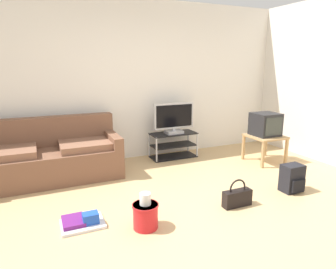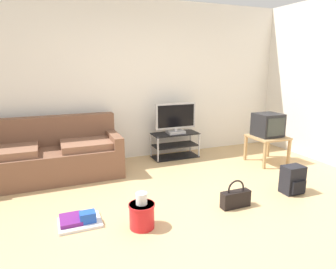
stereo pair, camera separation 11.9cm
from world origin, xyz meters
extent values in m
cube|color=tan|center=(0.00, 0.00, -0.01)|extent=(9.00, 9.80, 0.02)
cube|color=silver|center=(0.00, 2.45, 1.35)|extent=(9.00, 0.10, 2.70)
cube|color=brown|center=(-1.29, 1.87, 0.21)|extent=(1.99, 0.84, 0.43)
cube|color=brown|center=(-1.29, 2.19, 0.65)|extent=(1.99, 0.20, 0.44)
cube|color=brown|center=(-0.36, 1.87, 0.52)|extent=(0.14, 0.84, 0.18)
cube|color=brown|center=(-1.84, 1.81, 0.48)|extent=(0.80, 0.59, 0.10)
cube|color=brown|center=(-0.74, 1.81, 0.48)|extent=(0.80, 0.59, 0.10)
cube|color=black|center=(0.79, 2.11, 0.44)|extent=(0.82, 0.38, 0.02)
cube|color=black|center=(0.79, 2.11, 0.22)|extent=(0.78, 0.36, 0.02)
cube|color=black|center=(0.79, 2.11, 0.01)|extent=(0.82, 0.38, 0.02)
cylinder|color=#B7B7BC|center=(0.40, 1.94, 0.22)|extent=(0.03, 0.03, 0.44)
cylinder|color=#B7B7BC|center=(1.18, 1.94, 0.22)|extent=(0.03, 0.03, 0.44)
cylinder|color=#B7B7BC|center=(0.40, 2.29, 0.22)|extent=(0.03, 0.03, 0.44)
cylinder|color=#B7B7BC|center=(1.18, 2.29, 0.22)|extent=(0.03, 0.03, 0.44)
cube|color=#B2B2B7|center=(0.79, 2.09, 0.47)|extent=(0.30, 0.22, 0.05)
cube|color=#B2B2B7|center=(0.79, 2.09, 0.51)|extent=(0.05, 0.04, 0.04)
cube|color=#B2B2B7|center=(0.79, 2.09, 0.76)|extent=(0.74, 0.04, 0.45)
cube|color=black|center=(0.79, 2.07, 0.76)|extent=(0.68, 0.01, 0.39)
cube|color=tan|center=(2.11, 1.25, 0.44)|extent=(0.56, 0.56, 0.03)
cube|color=tan|center=(1.86, 1.00, 0.21)|extent=(0.04, 0.04, 0.43)
cube|color=tan|center=(2.36, 1.00, 0.21)|extent=(0.04, 0.04, 0.43)
cube|color=tan|center=(1.86, 1.50, 0.21)|extent=(0.04, 0.04, 0.43)
cube|color=tan|center=(2.36, 1.50, 0.21)|extent=(0.04, 0.04, 0.43)
cube|color=#232326|center=(2.11, 1.27, 0.65)|extent=(0.42, 0.39, 0.38)
cube|color=#333833|center=(2.11, 1.07, 0.65)|extent=(0.34, 0.01, 0.30)
cube|color=black|center=(1.58, 0.14, 0.18)|extent=(0.27, 0.19, 0.36)
cube|color=black|center=(1.58, 0.03, 0.12)|extent=(0.21, 0.04, 0.16)
cylinder|color=black|center=(1.51, 0.25, 0.20)|extent=(0.04, 0.04, 0.29)
cylinder|color=black|center=(1.66, 0.25, 0.20)|extent=(0.04, 0.04, 0.29)
cube|color=black|center=(0.67, 0.08, 0.10)|extent=(0.36, 0.11, 0.20)
torus|color=black|center=(0.67, 0.08, 0.23)|extent=(0.22, 0.02, 0.22)
cylinder|color=red|center=(-0.48, 0.06, 0.13)|extent=(0.25, 0.25, 0.26)
cylinder|color=red|center=(-0.48, 0.06, 0.25)|extent=(0.27, 0.27, 0.02)
cylinder|color=white|center=(-0.48, 0.06, 0.31)|extent=(0.11, 0.11, 0.14)
cube|color=silver|center=(-1.06, 0.37, 0.01)|extent=(0.43, 0.34, 0.03)
cube|color=blue|center=(-0.98, 0.33, 0.08)|extent=(0.16, 0.12, 0.11)
cube|color=#661E70|center=(-1.15, 0.41, 0.05)|extent=(0.22, 0.28, 0.04)
camera|label=1|loc=(-1.39, -2.54, 1.63)|focal=31.82mm
camera|label=2|loc=(-1.28, -2.59, 1.63)|focal=31.82mm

